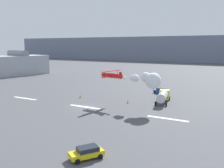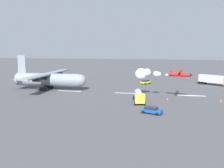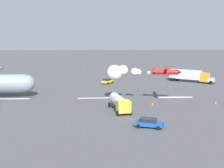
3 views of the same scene
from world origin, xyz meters
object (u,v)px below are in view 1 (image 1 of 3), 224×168
(stunt_biplane_red, at_px, (145,79))
(fuel_tanker_truck, at_px, (163,96))
(traffic_cone_far, at_px, (128,102))
(followme_car_yellow, at_px, (87,152))
(airport_staff_sedan, at_px, (161,91))
(traffic_cone_near, at_px, (80,96))

(stunt_biplane_red, distance_m, fuel_tanker_truck, 9.67)
(fuel_tanker_truck, distance_m, traffic_cone_far, 8.67)
(followme_car_yellow, distance_m, traffic_cone_far, 30.71)
(fuel_tanker_truck, height_order, followme_car_yellow, fuel_tanker_truck)
(fuel_tanker_truck, height_order, airport_staff_sedan, fuel_tanker_truck)
(stunt_biplane_red, distance_m, traffic_cone_near, 20.80)
(traffic_cone_far, bearing_deg, followme_car_yellow, -74.06)
(stunt_biplane_red, bearing_deg, traffic_cone_near, 170.70)
(airport_staff_sedan, bearing_deg, stunt_biplane_red, -82.54)
(followme_car_yellow, bearing_deg, stunt_biplane_red, 95.72)
(followme_car_yellow, xyz_separation_m, traffic_cone_near, (-22.16, 29.01, -0.44))
(fuel_tanker_truck, xyz_separation_m, airport_staff_sedan, (-3.95, 11.00, -0.92))
(traffic_cone_near, bearing_deg, fuel_tanker_truck, 13.43)
(airport_staff_sedan, bearing_deg, traffic_cone_near, -136.81)
(fuel_tanker_truck, relative_size, traffic_cone_far, 11.60)
(airport_staff_sedan, distance_m, traffic_cone_far, 15.86)
(traffic_cone_near, relative_size, traffic_cone_far, 1.00)
(fuel_tanker_truck, distance_m, traffic_cone_near, 21.64)
(airport_staff_sedan, xyz_separation_m, traffic_cone_far, (-3.33, -15.50, -0.44))
(fuel_tanker_truck, bearing_deg, followme_car_yellow, -88.07)
(airport_staff_sedan, relative_size, traffic_cone_near, 6.48)
(stunt_biplane_red, xyz_separation_m, airport_staff_sedan, (-2.52, 19.22, -5.81))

